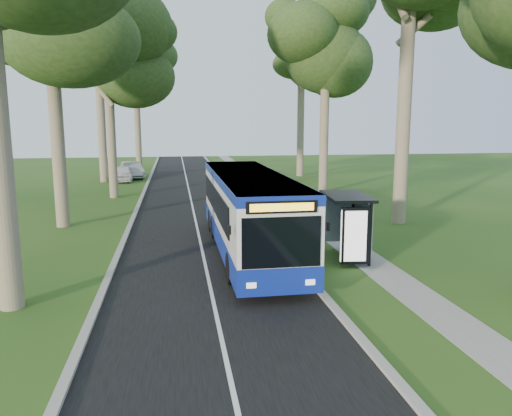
{
  "coord_description": "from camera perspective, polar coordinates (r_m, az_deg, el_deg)",
  "views": [
    {
      "loc": [
        -4.56,
        -19.25,
        5.54
      ],
      "look_at": [
        -0.94,
        2.93,
        1.6
      ],
      "focal_mm": 35.0,
      "sensor_mm": 36.0,
      "label": 1
    }
  ],
  "objects": [
    {
      "name": "tree_west_e",
      "position": [
        57.66,
        -13.62,
        15.29
      ],
      "size": [
        5.2,
        5.2,
        15.09
      ],
      "color": "#7A6B56",
      "rests_on": "ground"
    },
    {
      "name": "bus",
      "position": [
        20.88,
        -0.86,
        -0.51
      ],
      "size": [
        2.76,
        12.79,
        3.39
      ],
      "rotation": [
        0.0,
        0.0,
        0.01
      ],
      "color": "white",
      "rests_on": "ground"
    },
    {
      "name": "tree_east_d",
      "position": [
        51.21,
        5.24,
        16.98
      ],
      "size": [
        5.2,
        5.2,
        16.0
      ],
      "color": "#7A6B56",
      "rests_on": "ground"
    },
    {
      "name": "litter_bin",
      "position": [
        28.36,
        2.55,
        -0.41
      ],
      "size": [
        0.5,
        0.5,
        0.88
      ],
      "rotation": [
        0.0,
        0.0,
        -0.03
      ],
      "color": "black",
      "rests_on": "ground"
    },
    {
      "name": "footpath",
      "position": [
        30.71,
        5.15,
        -0.47
      ],
      "size": [
        1.5,
        100.0,
        0.02
      ],
      "primitive_type": "cube",
      "color": "gray",
      "rests_on": "ground"
    },
    {
      "name": "car_silver",
      "position": [
        50.17,
        -14.0,
        4.23
      ],
      "size": [
        2.76,
        5.08,
        1.59
      ],
      "primitive_type": "imported",
      "rotation": [
        0.0,
        0.0,
        0.23
      ],
      "color": "#AAACB2",
      "rests_on": "ground"
    },
    {
      "name": "centre_line",
      "position": [
        29.78,
        -7.06,
        -0.8
      ],
      "size": [
        0.12,
        100.0,
        0.0
      ],
      "primitive_type": "cube",
      "color": "white",
      "rests_on": "road"
    },
    {
      "name": "kerb_east",
      "position": [
        30.11,
        -0.39,
        -0.54
      ],
      "size": [
        0.25,
        100.0,
        0.12
      ],
      "primitive_type": "cube",
      "color": "#9E9B93",
      "rests_on": "ground"
    },
    {
      "name": "tree_west_d",
      "position": [
        48.35,
        -17.78,
        19.02
      ],
      "size": [
        5.2,
        5.2,
        18.33
      ],
      "color": "#7A6B56",
      "rests_on": "ground"
    },
    {
      "name": "car_white",
      "position": [
        47.69,
        -14.93,
        3.82
      ],
      "size": [
        1.87,
        4.33,
        1.46
      ],
      "primitive_type": "imported",
      "rotation": [
        0.0,
        0.0,
        0.04
      ],
      "color": "silver",
      "rests_on": "ground"
    },
    {
      "name": "tree_west_c",
      "position": [
        37.72,
        -16.59,
        15.58
      ],
      "size": [
        5.2,
        5.2,
        12.8
      ],
      "color": "#7A6B56",
      "rests_on": "ground"
    },
    {
      "name": "ground",
      "position": [
        20.54,
        3.94,
        -5.73
      ],
      "size": [
        120.0,
        120.0,
        0.0
      ],
      "primitive_type": "plane",
      "color": "#244A17",
      "rests_on": "ground"
    },
    {
      "name": "tree_east_c",
      "position": [
        39.35,
        8.02,
        18.11
      ],
      "size": [
        5.2,
        5.2,
        15.1
      ],
      "color": "#7A6B56",
      "rests_on": "ground"
    },
    {
      "name": "bus_shelter",
      "position": [
        20.11,
        11.07,
        -0.84
      ],
      "size": [
        1.91,
        3.18,
        2.61
      ],
      "rotation": [
        0.0,
        0.0,
        -0.09
      ],
      "color": "black",
      "rests_on": "ground"
    },
    {
      "name": "road",
      "position": [
        29.79,
        -7.06,
        -0.83
      ],
      "size": [
        7.0,
        100.0,
        0.02
      ],
      "primitive_type": "cube",
      "color": "black",
      "rests_on": "ground"
    },
    {
      "name": "kerb_west",
      "position": [
        29.86,
        -13.79,
        -0.92
      ],
      "size": [
        0.25,
        100.0,
        0.12
      ],
      "primitive_type": "cube",
      "color": "#9E9B93",
      "rests_on": "ground"
    },
    {
      "name": "bus_stop_sign",
      "position": [
        20.17,
        4.87,
        -1.6
      ],
      "size": [
        0.09,
        0.34,
        2.42
      ],
      "rotation": [
        0.0,
        0.0,
        -0.04
      ],
      "color": "gray",
      "rests_on": "ground"
    }
  ]
}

